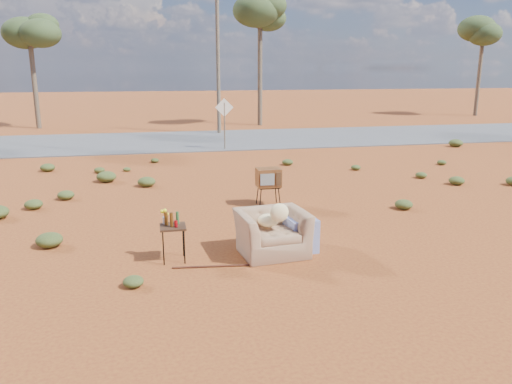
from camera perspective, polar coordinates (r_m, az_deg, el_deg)
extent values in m
plane|color=#92501D|center=(9.89, -2.06, -6.23)|extent=(140.00, 140.00, 0.00)
cube|color=#565659|center=(24.44, -8.10, 5.85)|extent=(140.00, 7.00, 0.04)
imported|color=#946E50|center=(9.36, 1.86, -3.84)|extent=(1.34, 0.95, 1.11)
ellipsoid|color=#F9DE98|center=(9.37, 1.41, -3.25)|extent=(0.40, 0.40, 0.24)
ellipsoid|color=#F9DE98|center=(9.10, 2.67, -2.38)|extent=(0.35, 0.18, 0.35)
cube|color=navy|center=(9.74, 4.89, -4.59)|extent=(0.61, 0.87, 0.65)
cube|color=black|center=(12.67, 1.42, 0.59)|extent=(0.53, 0.41, 0.03)
cylinder|color=black|center=(12.49, 0.51, -0.74)|extent=(0.03, 0.03, 0.48)
cylinder|color=black|center=(12.60, 2.69, -0.63)|extent=(0.03, 0.03, 0.48)
cylinder|color=black|center=(12.85, 0.16, -0.32)|extent=(0.03, 0.03, 0.48)
cylinder|color=black|center=(12.96, 2.28, -0.21)|extent=(0.03, 0.03, 0.48)
cube|color=brown|center=(12.61, 1.43, 1.68)|extent=(0.60, 0.47, 0.46)
cube|color=slate|center=(12.36, 1.31, 1.43)|extent=(0.36, 0.02, 0.29)
cube|color=#472D19|center=(12.43, 2.61, 1.48)|extent=(0.14, 0.02, 0.33)
cube|color=#371F14|center=(9.10, -9.49, -3.94)|extent=(0.46, 0.46, 0.04)
cylinder|color=black|center=(9.03, -10.54, -6.31)|extent=(0.02, 0.02, 0.65)
cylinder|color=black|center=(9.04, -8.19, -6.19)|extent=(0.02, 0.02, 0.65)
cylinder|color=black|center=(9.37, -10.59, -5.54)|extent=(0.02, 0.02, 0.65)
cylinder|color=black|center=(9.38, -8.33, -5.42)|extent=(0.02, 0.02, 0.65)
cylinder|color=#4E2B0D|center=(9.10, -10.23, -3.06)|extent=(0.06, 0.06, 0.24)
cylinder|color=#4E2B0D|center=(8.98, -9.63, -3.20)|extent=(0.06, 0.06, 0.26)
cylinder|color=#235226|center=(9.15, -8.97, -2.97)|extent=(0.06, 0.06, 0.22)
cylinder|color=#A80D18|center=(8.99, -9.13, -3.63)|extent=(0.06, 0.06, 0.12)
cylinder|color=silver|center=(9.20, -10.40, -3.23)|extent=(0.07, 0.07, 0.13)
ellipsoid|color=#FFFD1A|center=(9.16, -10.45, -2.31)|extent=(0.15, 0.15, 0.11)
cylinder|color=#542516|center=(8.92, -5.14, -8.46)|extent=(1.37, 0.19, 0.04)
cylinder|color=brown|center=(21.51, -3.61, 7.50)|extent=(0.06, 0.06, 2.00)
cube|color=silver|center=(21.44, -3.64, 9.62)|extent=(0.78, 0.04, 0.78)
cylinder|color=brown|center=(31.82, -24.07, 12.05)|extent=(0.28, 0.28, 6.00)
ellipsoid|color=#3A4D27|center=(31.88, -24.53, 16.52)|extent=(3.20, 3.20, 2.20)
cylinder|color=brown|center=(30.86, 0.46, 14.13)|extent=(0.28, 0.28, 7.00)
ellipsoid|color=#3A4D27|center=(31.01, 0.47, 19.68)|extent=(3.20, 3.20, 2.20)
cylinder|color=brown|center=(40.67, 24.18, 12.55)|extent=(0.28, 0.28, 6.50)
ellipsoid|color=#3A4D27|center=(40.75, 24.58, 16.40)|extent=(3.20, 3.20, 2.20)
cylinder|color=brown|center=(26.90, -4.38, 15.18)|extent=(0.20, 0.20, 8.00)
ellipsoid|color=#485224|center=(12.94, 16.53, -1.36)|extent=(0.44, 0.44, 0.24)
ellipsoid|color=#485224|center=(16.05, -16.74, 1.69)|extent=(0.60, 0.60, 0.33)
ellipsoid|color=#485224|center=(16.77, 18.36, 1.85)|extent=(0.36, 0.36, 0.20)
ellipsoid|color=#485224|center=(18.11, 3.62, 3.43)|extent=(0.40, 0.40, 0.22)
ellipsoid|color=#485224|center=(18.95, -11.49, 3.56)|extent=(0.30, 0.30, 0.17)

